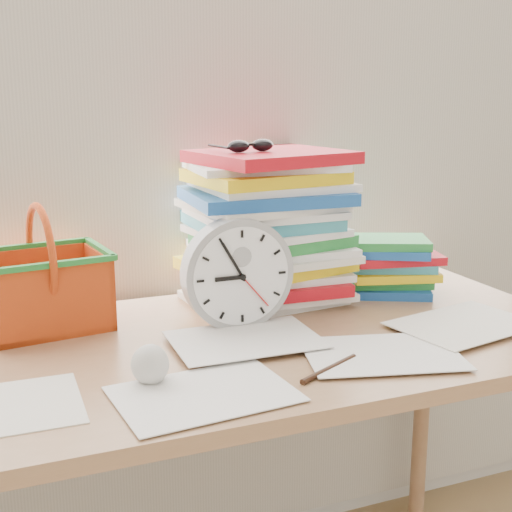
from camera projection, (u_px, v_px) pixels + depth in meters
name	position (u px, v px, depth m)	size (l,w,h in m)	color
curtain	(187.00, 59.00, 1.64)	(2.40, 0.01, 2.50)	beige
desk	(248.00, 373.00, 1.44)	(1.40, 0.70, 0.75)	#976B47
paper_stack	(268.00, 227.00, 1.63)	(0.36, 0.30, 0.35)	white
clock	(237.00, 274.00, 1.46)	(0.23, 0.23, 0.05)	#9C9C9C
sunglasses	(251.00, 146.00, 1.55)	(0.12, 0.10, 0.03)	black
book_stack	(389.00, 265.00, 1.73)	(0.24, 0.18, 0.14)	white
basket	(42.00, 268.00, 1.46)	(0.26, 0.20, 0.26)	#DC4C15
crumpled_ball	(150.00, 364.00, 1.20)	(0.07, 0.07, 0.07)	silver
pen	(329.00, 369.00, 1.26)	(0.01, 0.01, 0.16)	black
scattered_papers	(248.00, 335.00, 1.42)	(1.26, 0.42, 0.02)	white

